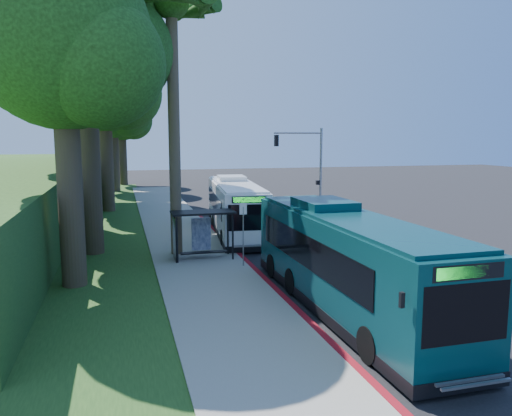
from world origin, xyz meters
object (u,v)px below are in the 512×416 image
object	(u,v)px
bus_shelter	(198,226)
teal_bus	(345,260)
pickup	(299,213)
white_bus	(235,206)

from	to	relation	value
bus_shelter	teal_bus	size ratio (longest dim) A/B	0.25
bus_shelter	teal_bus	xyz separation A→B (m)	(4.03, -8.77, 0.06)
teal_bus	pickup	size ratio (longest dim) A/B	2.21
white_bus	teal_bus	size ratio (longest dim) A/B	0.96
white_bus	teal_bus	xyz separation A→B (m)	(0.56, -15.42, 0.10)
pickup	teal_bus	bearing A→B (deg)	-120.45
white_bus	teal_bus	distance (m)	15.43
pickup	bus_shelter	bearing A→B (deg)	-150.75
bus_shelter	pickup	distance (m)	12.20
bus_shelter	pickup	world-z (taller)	bus_shelter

